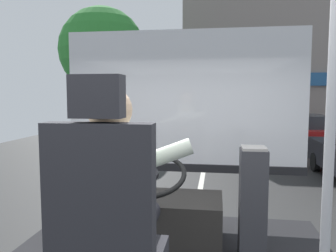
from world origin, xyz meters
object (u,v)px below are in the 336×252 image
object	(u,v)px
steering_console	(158,217)
fare_box	(253,203)
handrail_pole	(330,146)
bus_driver	(115,191)
parked_car_red	(304,131)
driver_seat	(108,243)

from	to	relation	value
steering_console	fare_box	bearing A→B (deg)	-11.21
steering_console	fare_box	distance (m)	0.82
handrail_pole	fare_box	distance (m)	1.25
bus_driver	fare_box	size ratio (longest dim) A/B	0.92
handrail_pole	fare_box	xyz separation A→B (m)	(-0.20, 1.07, -0.62)
bus_driver	parked_car_red	distance (m)	12.56
driver_seat	fare_box	world-z (taller)	driver_seat
driver_seat	steering_console	size ratio (longest dim) A/B	1.24
driver_seat	handrail_pole	distance (m)	1.09
steering_console	driver_seat	bearing A→B (deg)	-90.00
handrail_pole	fare_box	bearing A→B (deg)	100.70
bus_driver	driver_seat	bearing A→B (deg)	-90.00
driver_seat	bus_driver	size ratio (longest dim) A/B	1.67
bus_driver	handrail_pole	size ratio (longest dim) A/B	0.38
fare_box	parked_car_red	xyz separation A→B (m)	(3.08, 10.88, -0.57)
bus_driver	handrail_pole	bearing A→B (deg)	-1.80
bus_driver	parked_car_red	size ratio (longest dim) A/B	0.21
bus_driver	parked_car_red	bearing A→B (deg)	72.06
steering_console	parked_car_red	distance (m)	11.41
steering_console	fare_box	world-z (taller)	fare_box
handrail_pole	driver_seat	bearing A→B (deg)	-175.28
driver_seat	parked_car_red	size ratio (longest dim) A/B	0.36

